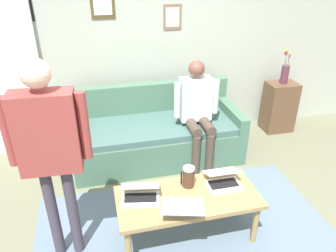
% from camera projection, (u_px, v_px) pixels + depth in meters
% --- Properties ---
extents(ground_plane, '(7.68, 7.68, 0.00)m').
position_uv_depth(ground_plane, '(189.00, 248.00, 2.88)').
color(ground_plane, '#6F7057').
extents(area_rug, '(2.77, 1.86, 0.01)m').
position_uv_depth(area_rug, '(190.00, 241.00, 2.94)').
color(area_rug, slate).
rests_on(area_rug, ground_plane).
extents(back_wall, '(7.04, 0.11, 2.70)m').
position_uv_depth(back_wall, '(143.00, 41.00, 4.15)').
color(back_wall, '#B2B9AB').
rests_on(back_wall, ground_plane).
extents(interior_door, '(0.82, 0.09, 2.05)m').
position_uv_depth(interior_door, '(6.00, 78.00, 3.87)').
color(interior_door, silver).
rests_on(interior_door, ground_plane).
extents(couch, '(2.06, 0.89, 0.88)m').
position_uv_depth(couch, '(157.00, 134.00, 4.10)').
color(couch, '#497058').
rests_on(couch, ground_plane).
extents(coffee_table, '(1.25, 0.57, 0.46)m').
position_uv_depth(coffee_table, '(188.00, 200.00, 2.84)').
color(coffee_table, '#9E7F50').
rests_on(coffee_table, ground_plane).
extents(laptop_left, '(0.41, 0.41, 0.12)m').
position_uv_depth(laptop_left, '(182.00, 207.00, 2.62)').
color(laptop_left, silver).
rests_on(laptop_left, coffee_table).
extents(laptop_center, '(0.32, 0.29, 0.15)m').
position_uv_depth(laptop_center, '(223.00, 180.00, 2.94)').
color(laptop_center, silver).
rests_on(laptop_center, coffee_table).
extents(laptop_right, '(0.37, 0.32, 0.14)m').
position_uv_depth(laptop_right, '(140.00, 195.00, 2.76)').
color(laptop_right, silver).
rests_on(laptop_right, coffee_table).
extents(french_press, '(0.13, 0.11, 0.23)m').
position_uv_depth(french_press, '(189.00, 177.00, 2.89)').
color(french_press, '#4C3323').
rests_on(french_press, coffee_table).
extents(side_shelf, '(0.42, 0.32, 0.73)m').
position_uv_depth(side_shelf, '(279.00, 107.00, 4.71)').
color(side_shelf, brown).
rests_on(side_shelf, ground_plane).
extents(flower_vase, '(0.11, 0.11, 0.49)m').
position_uv_depth(flower_vase, '(285.00, 72.00, 4.47)').
color(flower_vase, '#5B2E40').
rests_on(flower_vase, side_shelf).
extents(person_standing, '(0.60, 0.22, 1.74)m').
position_uv_depth(person_standing, '(49.00, 142.00, 2.34)').
color(person_standing, '#403A48').
rests_on(person_standing, ground_plane).
extents(person_seated, '(0.55, 0.51, 1.28)m').
position_uv_depth(person_seated, '(197.00, 108.00, 3.80)').
color(person_seated, '#4B3D32').
rests_on(person_seated, ground_plane).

